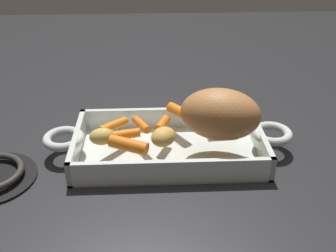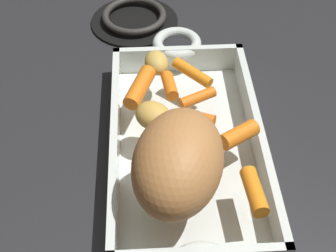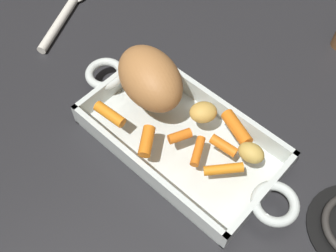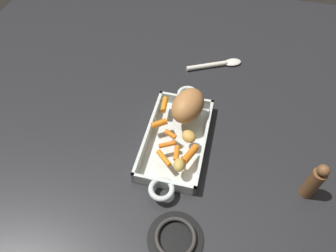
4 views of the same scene
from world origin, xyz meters
name	(u,v)px [view 2 (image 2 of 4)]	position (x,y,z in m)	size (l,w,h in m)	color
ground_plane	(186,154)	(0.00, 0.00, 0.00)	(2.10, 2.10, 0.00)	#232326
roasting_dish	(187,145)	(0.00, 0.00, 0.02)	(0.47, 0.20, 0.05)	silver
pork_roast	(178,162)	(0.09, -0.02, 0.09)	(0.15, 0.10, 0.09)	#B2753F
baby_carrot_northwest	(170,86)	(-0.08, -0.02, 0.06)	(0.02, 0.02, 0.05)	orange
baby_carrot_center_right	(192,73)	(-0.10, 0.02, 0.06)	(0.02, 0.02, 0.06)	orange
baby_carrot_long	(198,98)	(-0.05, 0.02, 0.05)	(0.01, 0.01, 0.05)	orange
baby_carrot_southeast	(140,87)	(-0.07, -0.06, 0.06)	(0.02, 0.02, 0.07)	orange
baby_carrot_short	(239,135)	(0.02, 0.06, 0.06)	(0.02, 0.02, 0.05)	orange
baby_carrot_center_left	(200,118)	(-0.01, 0.02, 0.06)	(0.02, 0.02, 0.04)	orange
baby_carrot_northeast	(254,191)	(0.11, 0.07, 0.06)	(0.02, 0.02, 0.06)	orange
potato_golden_small	(153,116)	(-0.01, -0.04, 0.06)	(0.04, 0.05, 0.03)	gold
potato_near_roast	(156,63)	(-0.12, -0.04, 0.06)	(0.05, 0.03, 0.03)	gold
stove_burner_rear	(134,18)	(-0.32, -0.07, 0.01)	(0.16, 0.16, 0.02)	black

